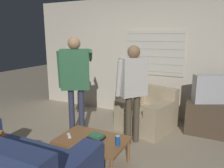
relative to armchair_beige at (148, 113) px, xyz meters
The scene contains 11 objects.
ground_plane 1.47m from the armchair_beige, 107.61° to the right, with size 16.00×16.00×0.00m, color gray.
wall_back 1.25m from the armchair_beige, 122.76° to the left, with size 5.20×0.08×2.55m.
armchair_beige is the anchor object (origin of this frame).
coffee_table 1.59m from the armchair_beige, 101.27° to the right, with size 0.93×0.62×0.38m.
tv_stand 1.15m from the armchair_beige, 10.80° to the left, with size 0.89×0.48×0.60m.
tv 1.27m from the armchair_beige, 10.94° to the left, with size 0.77×0.52×0.50m.
person_left_standing 1.59m from the armchair_beige, 134.98° to the right, with size 0.56×0.89×1.73m.
person_right_standing 1.01m from the armchair_beige, 94.48° to the right, with size 0.48×0.75×1.61m.
book_stack 1.55m from the armchair_beige, 99.69° to the right, with size 0.23×0.16×0.07m.
soda_can 1.56m from the armchair_beige, 87.45° to the right, with size 0.07×0.07×0.13m.
spare_remote 1.75m from the armchair_beige, 111.51° to the right, with size 0.12×0.12×0.02m.
Camera 1 is at (1.56, -2.52, 1.75)m, focal length 35.00 mm.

